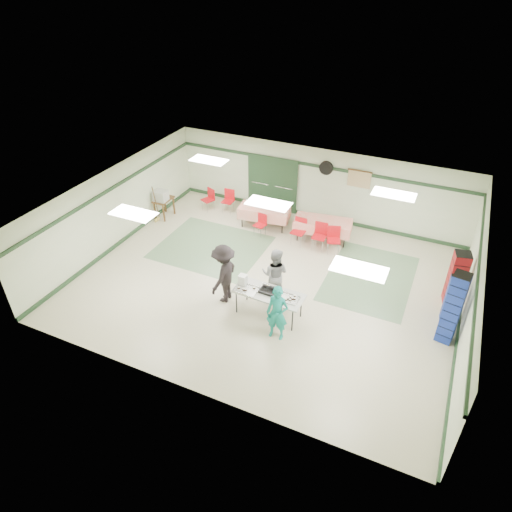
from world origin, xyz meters
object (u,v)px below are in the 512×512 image
at_px(crate_stack_blue_b, 453,308).
at_px(dining_table_b, 264,212).
at_px(volunteer_grey, 275,274).
at_px(office_printer, 161,196).
at_px(chair_c, 334,237).
at_px(volunteer_dark, 224,274).
at_px(chair_loose_b, 209,197).
at_px(volunteer_teal, 277,313).
at_px(crate_stack_red, 456,278).
at_px(printer_table, 164,202).
at_px(broom, 156,203).
at_px(chair_a, 320,233).
at_px(chair_b, 299,228).
at_px(chair_loose_a, 229,198).
at_px(chair_d, 261,222).
at_px(crate_stack_blue_a, 452,300).
at_px(dining_table_a, 323,225).
at_px(serving_table, 269,294).

bearing_deg(crate_stack_blue_b, dining_table_b, 152.79).
bearing_deg(volunteer_grey, office_printer, -32.41).
bearing_deg(chair_c, volunteer_dark, -138.50).
xyz_separation_m(chair_loose_b, office_printer, (-1.27, -1.32, 0.40)).
distance_m(volunteer_teal, crate_stack_red, 5.24).
xyz_separation_m(chair_c, printer_table, (-6.45, -0.35, 0.07)).
bearing_deg(dining_table_b, broom, -169.66).
xyz_separation_m(volunteer_teal, chair_a, (-0.33, 4.55, -0.21)).
relative_size(chair_a, chair_c, 1.03).
height_order(dining_table_b, chair_c, chair_c).
xyz_separation_m(chair_b, crate_stack_red, (5.05, -1.16, 0.25)).
bearing_deg(chair_loose_a, crate_stack_red, -17.53).
bearing_deg(crate_stack_red, broom, 177.57).
height_order(dining_table_b, chair_loose_b, chair_loose_b).
bearing_deg(volunteer_dark, volunteer_grey, 119.35).
relative_size(chair_d, chair_loose_b, 0.90).
bearing_deg(broom, printer_table, 75.25).
xyz_separation_m(chair_b, crate_stack_blue_a, (5.05, -2.08, 0.14)).
bearing_deg(volunteer_grey, chair_loose_a, -56.35).
bearing_deg(dining_table_b, chair_d, -85.46).
bearing_deg(dining_table_b, office_printer, -172.58).
relative_size(chair_d, office_printer, 1.64).
bearing_deg(crate_stack_blue_a, office_printer, 171.22).
bearing_deg(volunteer_dark, broom, -124.07).
bearing_deg(printer_table, crate_stack_blue_a, -8.01).
height_order(crate_stack_blue_a, crate_stack_blue_b, crate_stack_blue_b).
bearing_deg(chair_a, crate_stack_red, -17.22).
bearing_deg(broom, volunteer_teal, -33.20).
distance_m(chair_a, crate_stack_blue_a, 4.80).
relative_size(chair_b, chair_loose_b, 1.08).
bearing_deg(dining_table_a, printer_table, -179.48).
xyz_separation_m(crate_stack_blue_a, office_printer, (-10.30, 1.59, 0.21)).
height_order(crate_stack_blue_a, office_printer, crate_stack_blue_a).
relative_size(chair_b, chair_c, 1.03).
distance_m(volunteer_teal, chair_c, 4.55).
distance_m(volunteer_dark, chair_a, 4.10).
bearing_deg(crate_stack_blue_b, chair_b, 150.67).
bearing_deg(crate_stack_blue_b, volunteer_grey, -177.31).
distance_m(serving_table, printer_table, 6.75).
xyz_separation_m(dining_table_a, chair_loose_b, (-4.62, 0.28, -0.04)).
bearing_deg(dining_table_a, broom, -176.26).
bearing_deg(office_printer, broom, -112.06).
xyz_separation_m(volunteer_teal, dining_table_b, (-2.62, 5.11, -0.22)).
bearing_deg(chair_b, dining_table_a, 45.54).
relative_size(chair_a, crate_stack_blue_b, 0.45).
relative_size(chair_c, chair_loose_b, 1.04).
distance_m(chair_d, printer_table, 3.84).
bearing_deg(chair_d, crate_stack_blue_a, -7.14).
distance_m(dining_table_a, crate_stack_red, 4.74).
bearing_deg(broom, volunteer_dark, -36.59).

